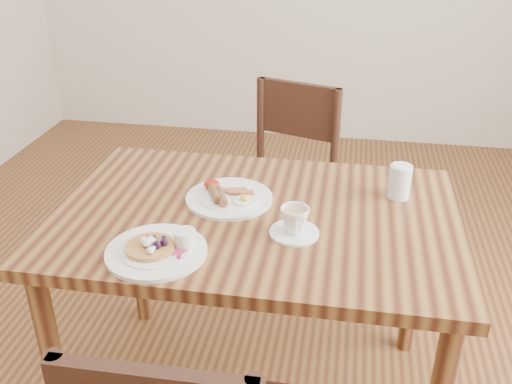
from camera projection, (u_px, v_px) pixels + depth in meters
dining_table at (256, 241)px, 1.75m from camera, size 1.20×0.80×0.75m
chair_far at (284, 177)px, 2.50m from camera, size 0.52×0.52×0.88m
pancake_plate at (158, 249)px, 1.51m from camera, size 0.27×0.27×0.06m
breakfast_plate at (228, 197)px, 1.77m from camera, size 0.27×0.27×0.04m
teacup_saucer at (295, 223)px, 1.58m from camera, size 0.14×0.14×0.08m
water_glass at (400, 182)px, 1.77m from camera, size 0.07×0.07×0.11m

